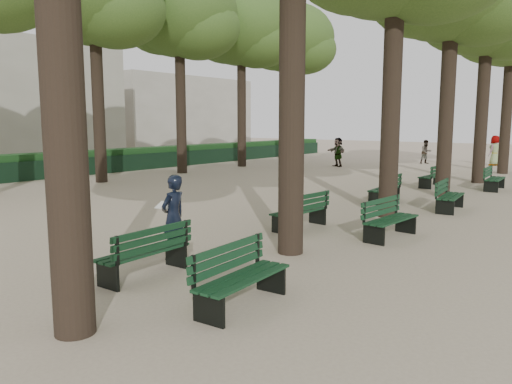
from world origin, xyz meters
The scene contains 20 objects.
ground centered at (0.00, 0.00, 0.00)m, with size 120.00×120.00×0.00m, color tan.
tree_central_4 centered at (1.50, 18.00, 7.65)m, with size 6.00×6.00×9.95m.
tree_far_3 centered at (-12.00, 13.00, 8.14)m, with size 6.00×6.00×10.45m.
tree_far_4 centered at (-12.00, 18.00, 8.14)m, with size 6.00×6.00×10.45m.
tree_far_5 centered at (-12.00, 23.00, 8.14)m, with size 6.00×6.00×10.45m.
bench_left_0 centered at (0.37, 0.09, 0.27)m, with size 0.63×1.82×0.92m.
bench_left_1 centered at (0.37, 5.13, 0.27)m, with size 0.71×1.84×0.92m.
bench_left_2 centered at (0.37, 10.44, 0.27)m, with size 0.67×1.83×0.92m.
bench_left_3 centered at (0.37, 15.34, 0.27)m, with size 0.67×1.83×0.92m.
bench_right_0 centered at (2.63, 0.03, 0.27)m, with size 0.68×1.83×0.92m.
bench_right_1 centered at (2.63, 5.51, 0.27)m, with size 0.71×1.84×0.92m.
bench_right_2 centered at (2.63, 10.09, 0.27)m, with size 0.75×1.85×0.92m.
bench_right_3 centered at (2.63, 15.91, 0.27)m, with size 0.67×1.83×0.92m.
man_with_map centered at (-0.10, 1.23, 0.84)m, with size 0.63×0.70×1.68m.
pedestrian_e centered at (-7.29, 21.37, 0.88)m, with size 1.62×0.35×1.75m, color #262628.
pedestrian_d centered at (0.03, 27.85, 0.93)m, with size 0.91×0.37×1.85m, color #262628.
pedestrian_a centered at (-3.78, 26.67, 0.76)m, with size 0.74×0.30×1.52m, color #262628.
fence centered at (-15.00, 11.00, 0.45)m, with size 0.08×42.00×0.90m, color black.
hedge centered at (-15.70, 11.00, 0.60)m, with size 1.20×42.00×1.20m, color #143B16.
building_far centered at (-33.00, 30.00, 3.50)m, with size 12.00×16.00×7.00m, color #B7B2A3.
Camera 1 is at (7.07, -5.43, 2.71)m, focal length 35.00 mm.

